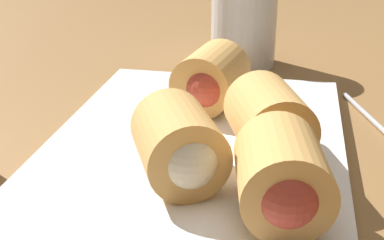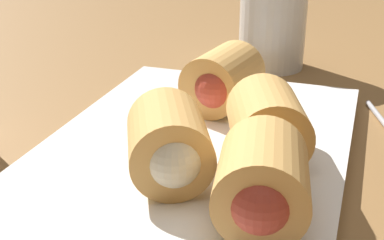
% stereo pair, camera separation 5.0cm
% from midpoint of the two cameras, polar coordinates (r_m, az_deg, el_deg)
% --- Properties ---
extents(table_surface, '(1.80, 1.40, 0.02)m').
position_cam_midpoint_polar(table_surface, '(0.44, -3.18, -5.84)').
color(table_surface, olive).
rests_on(table_surface, ground).
extents(serving_plate, '(0.35, 0.24, 0.01)m').
position_cam_midpoint_polar(serving_plate, '(0.43, -3.35, -3.74)').
color(serving_plate, white).
rests_on(serving_plate, table_surface).
extents(roll_front_left, '(0.08, 0.08, 0.06)m').
position_cam_midpoint_polar(roll_front_left, '(0.40, 4.97, -0.06)').
color(roll_front_left, '#DBA356').
rests_on(roll_front_left, serving_plate).
extents(roll_front_right, '(0.08, 0.07, 0.06)m').
position_cam_midpoint_polar(roll_front_right, '(0.49, -0.82, 4.28)').
color(roll_front_right, '#DBA356').
rests_on(roll_front_right, serving_plate).
extents(roll_back_left, '(0.09, 0.08, 0.06)m').
position_cam_midpoint_polar(roll_back_left, '(0.36, -5.03, -2.95)').
color(roll_back_left, '#DBA356').
rests_on(roll_back_left, serving_plate).
extents(roll_back_right, '(0.08, 0.07, 0.06)m').
position_cam_midpoint_polar(roll_back_right, '(0.32, 5.36, -6.37)').
color(roll_back_right, '#DBA356').
rests_on(roll_back_right, serving_plate).
extents(drinking_glass, '(0.08, 0.08, 0.12)m').
position_cam_midpoint_polar(drinking_glass, '(0.66, 3.37, 10.96)').
color(drinking_glass, silver).
rests_on(drinking_glass, table_surface).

